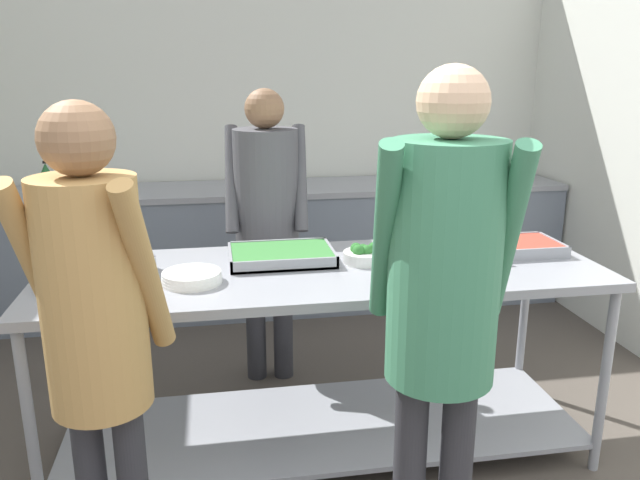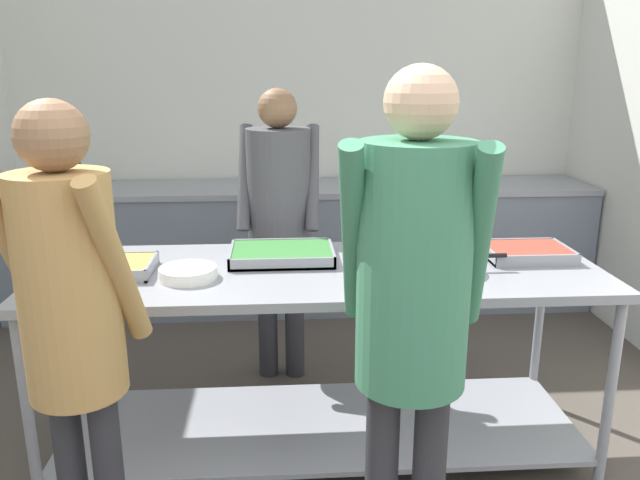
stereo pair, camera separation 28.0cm
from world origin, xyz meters
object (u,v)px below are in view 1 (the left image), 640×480
Objects in this scene: broccoli_bowl at (364,255)px; water_bottle at (47,180)px; serving_tray_roast at (101,275)px; sauce_pan at (444,258)px; serving_tray_greens at (281,255)px; serving_tray_vegetables at (517,247)px; plate_stack at (192,277)px; guest_serving_left at (443,289)px; cook_behind_counter at (267,206)px; guest_serving_right at (95,315)px.

water_bottle reaches higher than broccoli_bowl.
sauce_pan is at bearing -2.48° from serving_tray_roast.
serving_tray_greens is at bearing -50.35° from water_bottle.
water_bottle is (-2.52, 1.73, 0.10)m from serving_tray_vegetables.
plate_stack is 0.14× the size of guest_serving_left.
serving_tray_roast is at bearing -176.94° from broccoli_bowl.
sauce_pan is at bearing 1.28° from plate_stack.
serving_tray_roast is 2.27× the size of broccoli_bowl.
water_bottle is at bearing 137.81° from sauce_pan.
plate_stack is at bearing -13.36° from serving_tray_roast.
cook_behind_counter reaches higher than serving_tray_vegetables.
serving_tray_vegetables is 3.06m from water_bottle.
cook_behind_counter is (0.64, 1.53, -0.03)m from guest_serving_right.
guest_serving_left is at bearing -68.84° from serving_tray_greens.
guest_serving_right is (-1.04, 0.10, -0.05)m from guest_serving_left.
serving_tray_greens is 1.13m from serving_tray_vegetables.
guest_serving_right is at bearing -73.99° from water_bottle.
serving_tray_greens is 2.55× the size of broccoli_bowl.
guest_serving_left reaches higher than sauce_pan.
serving_tray_greens is 0.29× the size of cook_behind_counter.
serving_tray_vegetables is at bearing 25.64° from guest_serving_right.
guest_serving_left is 7.65× the size of water_bottle.
plate_stack is 0.46m from serving_tray_greens.
broccoli_bowl is 0.11× the size of guest_serving_right.
serving_tray_roast is at bearing -176.96° from serving_tray_vegetables.
guest_serving_left is at bearing -44.29° from plate_stack.
water_bottle is (-1.76, 1.77, 0.09)m from broccoli_bowl.
serving_tray_greens is at bearing 177.42° from serving_tray_vegetables.
serving_tray_roast is 1.44m from guest_serving_left.
cook_behind_counter reaches higher than serving_tray_greens.
guest_serving_left is (0.78, -0.76, 0.17)m from plate_stack.
broccoli_bowl is at bearing 38.72° from guest_serving_right.
guest_serving_left is 1.04m from guest_serving_right.
serving_tray_roast is at bearing 98.45° from guest_serving_right.
serving_tray_greens is at bearing 165.99° from broccoli_bowl.
sauce_pan reaches higher than plate_stack.
cook_behind_counter is at bearing 67.23° from guest_serving_right.
guest_serving_left reaches higher than serving_tray_greens.
serving_tray_greens and serving_tray_vegetables have the same top height.
broccoli_bowl is at bearing 11.04° from plate_stack.
broccoli_bowl is at bearing -14.01° from serving_tray_greens.
serving_tray_greens reaches higher than plate_stack.
broccoli_bowl is 0.11× the size of cook_behind_counter.
cook_behind_counter reaches higher than plate_stack.
serving_tray_roast is 0.25× the size of guest_serving_right.
serving_tray_roast is 1.10× the size of serving_tray_vegetables.
guest_serving_right is at bearing -125.74° from serving_tray_greens.
guest_serving_right reaches higher than serving_tray_greens.
guest_serving_right is (0.11, -0.75, 0.12)m from serving_tray_roast.
plate_stack is 1.33× the size of broccoli_bowl.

